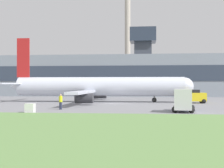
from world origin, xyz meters
The scene contains 9 objects.
ground_plane centered at (0.00, 0.00, 0.00)m, with size 400.00×400.00×0.00m, color gray.
grass_strip centered at (0.00, -36.50, 0.03)m, with size 240.00×37.00×0.06m.
terminal_building centered at (0.17, 33.91, 5.43)m, with size 74.91×14.70×17.87m.
smokestack_left centered at (-1.50, 66.47, 20.46)m, with size 2.41×2.41×40.73m.
airplane centered at (-3.42, 3.39, 2.63)m, with size 31.81×30.06×11.14m.
pushback_tug centered at (12.90, 1.93, 0.98)m, with size 3.26×2.72×2.17m.
baggage_truck centered at (8.93, -14.85, 1.21)m, with size 2.87×4.86×2.52m.
ground_crew_person centered at (-5.34, -12.90, 0.95)m, with size 0.57×0.57×1.85m.
utility_cabinet centered at (-7.47, -17.32, 0.49)m, with size 0.96×0.82×0.98m.
Camera 1 is at (4.65, -49.49, 3.01)m, focal length 50.00 mm.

